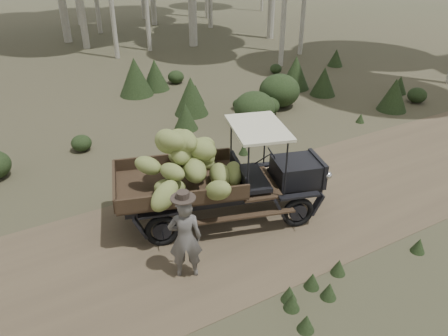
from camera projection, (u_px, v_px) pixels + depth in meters
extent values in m
plane|color=#473D2B|center=(269.00, 214.00, 9.32)|extent=(120.00, 120.00, 0.00)
cube|color=brown|center=(269.00, 214.00, 9.32)|extent=(70.00, 4.00, 0.01)
cube|color=black|center=(295.00, 171.00, 9.18)|extent=(1.09, 1.06, 0.49)
cube|color=black|center=(317.00, 169.00, 9.27)|extent=(0.34, 0.87, 0.55)
cube|color=black|center=(239.00, 174.00, 8.89)|extent=(0.42, 1.20, 0.49)
cube|color=#38281C|center=(179.00, 185.00, 8.68)|extent=(2.82, 2.23, 0.07)
cube|color=#38281C|center=(173.00, 160.00, 9.29)|extent=(2.38, 0.76, 0.28)
cube|color=#38281C|center=(184.00, 199.00, 7.93)|extent=(2.38, 0.76, 0.28)
cube|color=#38281C|center=(114.00, 185.00, 8.36)|extent=(0.51, 1.54, 0.28)
cube|color=beige|center=(258.00, 128.00, 8.49)|extent=(1.40, 1.73, 0.05)
cube|color=black|center=(220.00, 185.00, 9.32)|extent=(3.91, 1.25, 0.16)
cube|color=black|center=(228.00, 202.00, 8.74)|extent=(3.91, 1.25, 0.16)
torus|color=black|center=(275.00, 178.00, 10.01)|extent=(0.68, 0.31, 0.67)
torus|color=black|center=(298.00, 212.00, 8.80)|extent=(0.68, 0.31, 0.67)
torus|color=black|center=(155.00, 193.00, 9.46)|extent=(0.68, 0.31, 0.67)
torus|color=black|center=(162.00, 231.00, 8.25)|extent=(0.68, 0.31, 0.67)
sphere|color=beige|center=(313.00, 158.00, 9.61)|extent=(0.16, 0.16, 0.16)
sphere|color=beige|center=(328.00, 175.00, 8.93)|extent=(0.16, 0.16, 0.16)
ellipsoid|color=olive|center=(182.00, 157.00, 9.16)|extent=(0.75, 0.55, 0.53)
ellipsoid|color=olive|center=(172.00, 172.00, 8.02)|extent=(0.51, 0.65, 0.34)
ellipsoid|color=olive|center=(202.00, 147.00, 8.36)|extent=(0.63, 0.46, 0.45)
ellipsoid|color=olive|center=(182.00, 143.00, 8.16)|extent=(0.76, 0.75, 0.48)
ellipsoid|color=olive|center=(199.00, 161.00, 9.21)|extent=(0.89, 0.80, 0.61)
ellipsoid|color=olive|center=(194.00, 170.00, 8.23)|extent=(0.58, 0.77, 0.51)
ellipsoid|color=olive|center=(201.00, 149.00, 8.26)|extent=(0.75, 0.77, 0.49)
ellipsoid|color=olive|center=(167.00, 141.00, 8.21)|extent=(0.52, 0.63, 0.49)
ellipsoid|color=olive|center=(234.00, 174.00, 8.70)|extent=(0.68, 0.81, 0.50)
ellipsoid|color=olive|center=(199.00, 156.00, 8.65)|extent=(0.72, 0.78, 0.39)
ellipsoid|color=olive|center=(182.00, 151.00, 8.37)|extent=(0.73, 0.76, 0.51)
ellipsoid|color=olive|center=(180.00, 139.00, 8.32)|extent=(0.71, 0.49, 0.55)
ellipsoid|color=olive|center=(220.00, 175.00, 8.59)|extent=(0.61, 0.77, 0.46)
ellipsoid|color=olive|center=(192.00, 156.00, 8.56)|extent=(0.92, 0.78, 0.66)
ellipsoid|color=olive|center=(189.00, 144.00, 8.50)|extent=(0.53, 0.65, 0.37)
ellipsoid|color=olive|center=(187.00, 140.00, 8.17)|extent=(0.37, 0.64, 0.44)
ellipsoid|color=olive|center=(170.00, 187.00, 8.21)|extent=(0.71, 0.62, 0.36)
ellipsoid|color=olive|center=(148.00, 165.00, 8.22)|extent=(0.61, 0.68, 0.39)
ellipsoid|color=olive|center=(182.00, 151.00, 8.30)|extent=(0.76, 0.88, 0.53)
ellipsoid|color=olive|center=(171.00, 141.00, 8.07)|extent=(0.64, 0.68, 0.38)
ellipsoid|color=olive|center=(165.00, 196.00, 7.75)|extent=(0.86, 0.66, 0.67)
ellipsoid|color=olive|center=(218.00, 190.00, 7.96)|extent=(0.58, 0.80, 0.62)
imported|color=#54504C|center=(185.00, 238.00, 7.33)|extent=(0.67, 0.58, 1.56)
cylinder|color=#312822|center=(183.00, 198.00, 6.95)|extent=(0.55, 0.55, 0.02)
cylinder|color=#312822|center=(183.00, 195.00, 6.92)|extent=(0.28, 0.28, 0.12)
ellipsoid|color=#233319|center=(417.00, 95.00, 15.30)|extent=(0.66, 0.66, 0.53)
cone|color=#233319|center=(324.00, 81.00, 15.91)|extent=(0.93, 0.93, 1.03)
cone|color=#233319|center=(336.00, 58.00, 19.45)|extent=(0.68, 0.68, 0.75)
ellipsoid|color=#233319|center=(81.00, 143.00, 11.94)|extent=(0.55, 0.55, 0.44)
cone|color=#233319|center=(400.00, 85.00, 16.16)|extent=(0.59, 0.59, 0.65)
cone|color=#233319|center=(196.00, 94.00, 15.15)|extent=(0.62, 0.62, 0.69)
ellipsoid|color=#233319|center=(276.00, 69.00, 18.49)|extent=(0.50, 0.50, 0.40)
cone|color=#233319|center=(155.00, 75.00, 16.44)|extent=(1.04, 1.04, 1.15)
ellipsoid|color=#233319|center=(239.00, 104.00, 14.76)|extent=(0.45, 0.45, 0.36)
cone|color=#233319|center=(191.00, 96.00, 14.18)|extent=(1.12, 1.12, 1.25)
ellipsoid|color=#233319|center=(139.00, 89.00, 16.03)|extent=(0.54, 0.54, 0.43)
cone|color=#233319|center=(186.00, 116.00, 13.18)|extent=(0.74, 0.74, 0.82)
ellipsoid|color=#233319|center=(176.00, 77.00, 17.25)|extent=(0.64, 0.64, 0.51)
cone|color=#233319|center=(135.00, 77.00, 15.83)|extent=(1.24, 1.24, 1.38)
ellipsoid|color=#233319|center=(279.00, 91.00, 14.82)|extent=(1.38, 1.38, 1.10)
cone|color=#233319|center=(295.00, 72.00, 16.55)|extent=(1.12, 1.12, 1.24)
ellipsoid|color=#233319|center=(269.00, 106.00, 14.30)|extent=(0.71, 0.71, 0.57)
ellipsoid|color=#233319|center=(254.00, 108.00, 13.49)|extent=(1.27, 1.27, 1.02)
cone|color=#233319|center=(394.00, 95.00, 14.51)|extent=(0.98, 0.98, 1.09)
cone|color=#233319|center=(289.00, 293.00, 7.08)|extent=(0.27, 0.27, 0.30)
cone|color=#233319|center=(312.00, 280.00, 7.35)|extent=(0.27, 0.27, 0.30)
cone|color=#233319|center=(292.00, 301.00, 6.92)|extent=(0.27, 0.27, 0.30)
cone|color=#233319|center=(160.00, 173.00, 10.62)|extent=(0.27, 0.27, 0.30)
cone|color=#233319|center=(244.00, 149.00, 11.77)|extent=(0.27, 0.27, 0.30)
cone|color=#233319|center=(329.00, 290.00, 7.14)|extent=(0.27, 0.27, 0.30)
cone|color=#233319|center=(200.00, 171.00, 10.70)|extent=(0.27, 0.27, 0.30)
cone|color=#233319|center=(361.00, 118.00, 13.75)|extent=(0.27, 0.27, 0.30)
cone|color=#233319|center=(306.00, 322.00, 6.55)|extent=(0.27, 0.27, 0.30)
cone|color=#233319|center=(339.00, 267.00, 7.65)|extent=(0.27, 0.27, 0.30)
cone|color=#233319|center=(206.00, 169.00, 10.78)|extent=(0.27, 0.27, 0.30)
cone|color=#233319|center=(419.00, 245.00, 8.17)|extent=(0.27, 0.27, 0.30)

